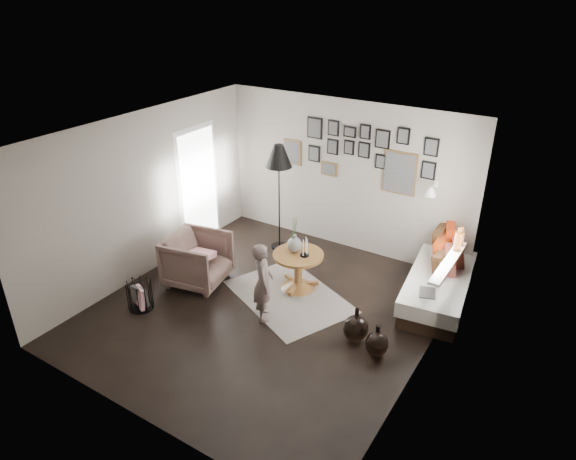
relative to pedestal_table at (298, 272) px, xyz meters
The scene contains 23 objects.
ground 0.80m from the pedestal_table, 95.95° to the right, with size 4.80×4.80×0.00m, color black.
wall_back 1.95m from the pedestal_table, 92.69° to the left, with size 4.50×4.50×0.00m, color gray.
wall_front 3.31m from the pedestal_table, 91.41° to the right, with size 4.50×4.50×0.00m, color gray.
wall_left 2.65m from the pedestal_table, 162.25° to the right, with size 4.80×4.80×0.00m, color gray.
wall_right 2.51m from the pedestal_table, 18.93° to the right, with size 4.80×4.80×0.00m, color gray.
ceiling 2.44m from the pedestal_table, 95.95° to the right, with size 4.80×4.80×0.00m, color white.
door_left 2.48m from the pedestal_table, 168.87° to the left, with size 0.00×2.14×2.14m.
window_right 2.28m from the pedestal_table, 15.87° to the left, with size 0.15×1.32×1.30m.
gallery_wall 2.21m from the pedestal_table, 82.71° to the left, with size 2.74×0.03×1.08m.
wall_sconce 2.34m from the pedestal_table, 43.33° to the left, with size 0.18×0.36×0.16m.
rug 0.40m from the pedestal_table, 87.23° to the right, with size 1.84×1.29×0.01m, color beige.
pedestal_table is the anchor object (origin of this frame).
vase 0.50m from the pedestal_table, 165.96° to the left, with size 0.22×0.22×0.55m.
candles 0.48m from the pedestal_table, ahead, with size 0.13×0.13×0.29m.
daybed 2.12m from the pedestal_table, 24.99° to the left, with size 1.07×2.04×0.95m.
magazine_on_daybed 1.95m from the pedestal_table, ahead, with size 0.21×0.29×0.02m, color black.
armchair 1.57m from the pedestal_table, 154.26° to the right, with size 0.86×0.88×0.80m, color brown.
armchair_cushion 1.53m from the pedestal_table, 155.47° to the right, with size 0.36×0.36×0.09m, color white.
floor_lamp 1.92m from the pedestal_table, 135.05° to the left, with size 0.44×0.44×1.89m.
magazine_basket 2.35m from the pedestal_table, 135.02° to the right, with size 0.43×0.43×0.43m.
demijohn_large 1.48m from the pedestal_table, 27.91° to the right, with size 0.33×0.33×0.50m.
demijohn_small 1.84m from the pedestal_table, 26.11° to the right, with size 0.30×0.30×0.46m.
child 0.96m from the pedestal_table, 90.93° to the right, with size 0.43×0.28×1.17m, color #63534E.
Camera 1 is at (3.52, -5.03, 4.36)m, focal length 32.00 mm.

